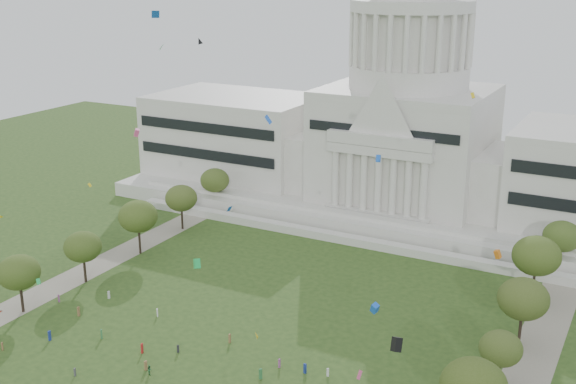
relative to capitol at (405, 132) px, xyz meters
name	(u,v)px	position (x,y,z in m)	size (l,w,h in m)	color
capitol	(405,132)	(0.00, 0.00, 0.00)	(160.00, 64.50, 91.30)	silver
path_left	(59,285)	(-48.00, -83.59, -22.28)	(8.00, 160.00, 0.04)	gray
row_tree_l_2	(19,272)	(-45.04, -96.29, -13.79)	(8.42, 8.42, 11.97)	black
row_tree_l_3	(83,247)	(-44.09, -79.67, -14.09)	(8.12, 8.12, 11.55)	black
row_tree_r_3	(501,349)	(44.40, -79.10, -15.21)	(7.01, 7.01, 9.98)	black
row_tree_l_4	(138,216)	(-44.08, -61.17, -12.90)	(9.29, 9.29, 13.21)	black
row_tree_r_4	(523,299)	(44.76, -63.55, -13.01)	(9.19, 9.19, 13.06)	black
row_tree_l_5	(181,198)	(-45.22, -42.58, -13.88)	(8.33, 8.33, 11.85)	black
row_tree_r_5	(537,256)	(43.49, -43.40, -12.37)	(9.82, 9.82, 13.96)	black
row_tree_l_6	(215,180)	(-46.87, -24.45, -14.02)	(8.19, 8.19, 11.64)	black
row_tree_r_6	(562,236)	(45.96, -25.46, -13.79)	(8.42, 8.42, 11.97)	black
person_8	(150,370)	(-8.22, -102.76, -21.41)	(0.86, 0.53, 1.76)	#33723F
distant_crowd	(132,354)	(-14.12, -100.11, -21.42)	(65.91, 36.77, 1.94)	#4C4C51
kite_swarm	(203,262)	(5.04, -104.83, 1.63)	(84.28, 101.24, 62.12)	yellow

